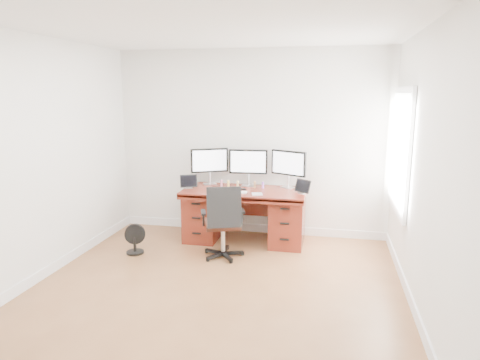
% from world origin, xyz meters
% --- Properties ---
extents(ground, '(4.50, 4.50, 0.00)m').
position_xyz_m(ground, '(0.00, 0.00, 0.00)').
color(ground, brown).
rests_on(ground, ground).
extents(back_wall, '(4.00, 0.10, 2.70)m').
position_xyz_m(back_wall, '(0.00, 2.25, 1.35)').
color(back_wall, white).
rests_on(back_wall, ground).
extents(right_wall, '(0.10, 4.50, 2.70)m').
position_xyz_m(right_wall, '(2.00, 0.11, 1.35)').
color(right_wall, white).
rests_on(right_wall, ground).
extents(desk, '(1.70, 0.80, 0.75)m').
position_xyz_m(desk, '(0.00, 1.83, 0.40)').
color(desk, '#5F1D13').
rests_on(desk, ground).
extents(office_chair, '(0.65, 0.65, 0.96)m').
position_xyz_m(office_chair, '(-0.14, 1.13, 0.32)').
color(office_chair, black).
rests_on(office_chair, ground).
extents(floor_fan, '(0.27, 0.23, 0.39)m').
position_xyz_m(floor_fan, '(-1.32, 1.03, 0.19)').
color(floor_fan, black).
rests_on(floor_fan, ground).
extents(monitor_left, '(0.50, 0.29, 0.53)m').
position_xyz_m(monitor_left, '(-0.58, 2.07, 1.09)').
color(monitor_left, silver).
rests_on(monitor_left, desk).
extents(monitor_center, '(0.55, 0.15, 0.53)m').
position_xyz_m(monitor_center, '(0.00, 2.07, 1.09)').
color(monitor_center, silver).
rests_on(monitor_center, desk).
extents(monitor_right, '(0.51, 0.28, 0.53)m').
position_xyz_m(monitor_right, '(0.58, 2.07, 1.09)').
color(monitor_right, silver).
rests_on(monitor_right, desk).
extents(tablet_left, '(0.25, 0.16, 0.19)m').
position_xyz_m(tablet_left, '(-0.80, 1.75, 0.84)').
color(tablet_left, silver).
rests_on(tablet_left, desk).
extents(tablet_right, '(0.23, 0.20, 0.19)m').
position_xyz_m(tablet_right, '(0.81, 1.75, 0.84)').
color(tablet_right, silver).
rests_on(tablet_right, desk).
extents(keyboard, '(0.27, 0.14, 0.01)m').
position_xyz_m(keyboard, '(-0.06, 1.61, 0.76)').
color(keyboard, white).
rests_on(keyboard, desk).
extents(trackpad, '(0.17, 0.17, 0.01)m').
position_xyz_m(trackpad, '(0.22, 1.57, 0.76)').
color(trackpad, '#BBBDC2').
rests_on(trackpad, desk).
extents(drawing_tablet, '(0.23, 0.16, 0.01)m').
position_xyz_m(drawing_tablet, '(-0.26, 1.63, 0.76)').
color(drawing_tablet, black).
rests_on(drawing_tablet, desk).
extents(phone, '(0.16, 0.11, 0.01)m').
position_xyz_m(phone, '(-0.06, 1.81, 0.76)').
color(phone, black).
rests_on(phone, desk).
extents(figurine_pink, '(0.04, 0.04, 0.10)m').
position_xyz_m(figurine_pink, '(-0.37, 1.95, 0.80)').
color(figurine_pink, '#D66F8F').
rests_on(figurine_pink, desk).
extents(figurine_orange, '(0.04, 0.04, 0.10)m').
position_xyz_m(figurine_orange, '(-0.27, 1.95, 0.80)').
color(figurine_orange, '#F3BE48').
rests_on(figurine_orange, desk).
extents(figurine_yellow, '(0.04, 0.04, 0.10)m').
position_xyz_m(figurine_yellow, '(-0.13, 1.95, 0.80)').
color(figurine_yellow, '#E0BE75').
rests_on(figurine_yellow, desk).
extents(figurine_brown, '(0.04, 0.04, 0.10)m').
position_xyz_m(figurine_brown, '(0.12, 1.95, 0.80)').
color(figurine_brown, olive).
rests_on(figurine_brown, desk).
extents(figurine_purple, '(0.04, 0.04, 0.10)m').
position_xyz_m(figurine_purple, '(0.24, 1.95, 0.80)').
color(figurine_purple, '#9F60DE').
rests_on(figurine_purple, desk).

